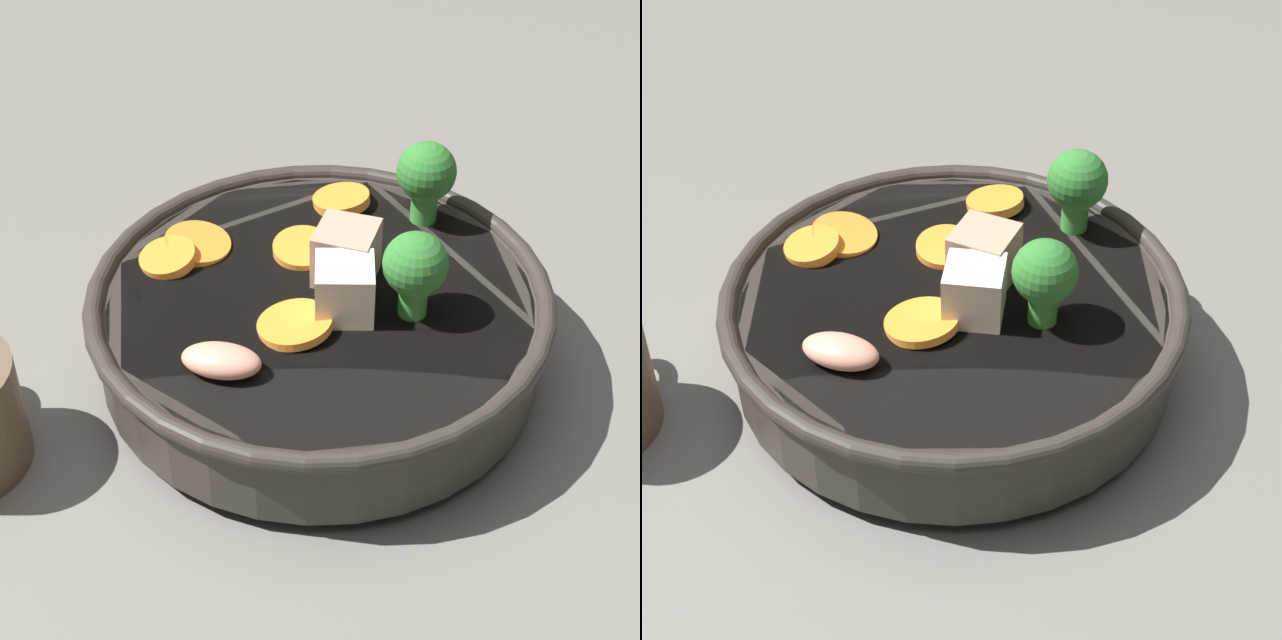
% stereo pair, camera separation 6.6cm
% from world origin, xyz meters
% --- Properties ---
extents(ground_plane, '(3.00, 3.00, 0.00)m').
position_xyz_m(ground_plane, '(0.00, 0.00, 0.00)').
color(ground_plane, slate).
extents(stirfry_bowl, '(0.29, 0.29, 0.12)m').
position_xyz_m(stirfry_bowl, '(0.00, -0.00, 0.04)').
color(stirfry_bowl, '#38332D').
rests_on(stirfry_bowl, ground_plane).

